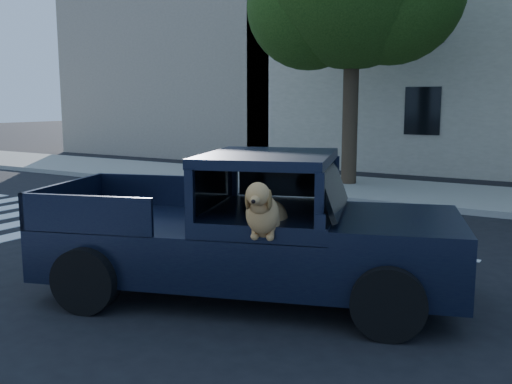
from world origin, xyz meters
TOP-DOWN VIEW (x-y plane):
  - ground at (0.00, 0.00)m, footprint 120.00×120.00m
  - far_sidewalk at (0.00, 9.20)m, footprint 60.00×4.00m
  - building_left at (-15.00, 16.50)m, footprint 12.00×6.00m
  - pickup_truck at (-1.55, 0.09)m, footprint 5.59×3.58m

SIDE VIEW (x-z plane):
  - ground at x=0.00m, z-range 0.00..0.00m
  - far_sidewalk at x=0.00m, z-range 0.00..0.15m
  - pickup_truck at x=-1.55m, z-range -0.30..1.57m
  - building_left at x=-15.00m, z-range 0.00..8.00m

